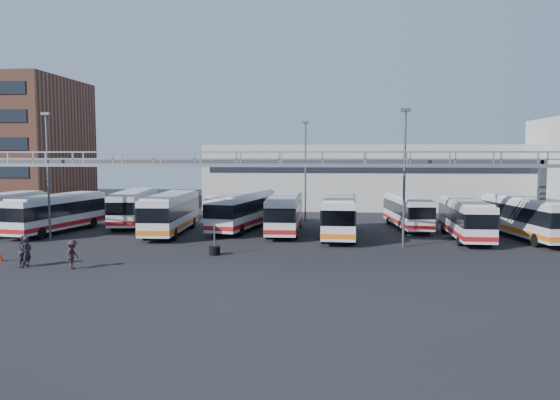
# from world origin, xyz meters

# --- Properties ---
(ground) EXTENTS (140.00, 140.00, 0.00)m
(ground) POSITION_xyz_m (0.00, 0.00, 0.00)
(ground) COLOR black
(ground) RESTS_ON ground
(gantry) EXTENTS (51.40, 5.15, 7.10)m
(gantry) POSITION_xyz_m (0.00, 5.87, 5.51)
(gantry) COLOR gray
(gantry) RESTS_ON ground
(apartment_building) EXTENTS (18.00, 15.00, 16.00)m
(apartment_building) POSITION_xyz_m (-34.00, 30.00, 8.00)
(apartment_building) COLOR brown
(apartment_building) RESTS_ON ground
(warehouse) EXTENTS (42.00, 14.00, 8.00)m
(warehouse) POSITION_xyz_m (12.00, 38.00, 4.00)
(warehouse) COLOR #9E9E99
(warehouse) RESTS_ON ground
(light_pole_left) EXTENTS (0.70, 0.35, 10.21)m
(light_pole_left) POSITION_xyz_m (-16.00, 8.00, 5.73)
(light_pole_left) COLOR #4C4F54
(light_pole_left) RESTS_ON ground
(light_pole_mid) EXTENTS (0.70, 0.35, 10.21)m
(light_pole_mid) POSITION_xyz_m (12.00, 7.00, 5.73)
(light_pole_mid) COLOR #4C4F54
(light_pole_mid) RESTS_ON ground
(light_pole_back) EXTENTS (0.70, 0.35, 10.21)m
(light_pole_back) POSITION_xyz_m (4.00, 22.00, 5.73)
(light_pole_back) COLOR #4C4F54
(light_pole_back) RESTS_ON ground
(bus_1) EXTENTS (4.48, 11.31, 3.35)m
(bus_1) POSITION_xyz_m (-17.28, 11.63, 1.85)
(bus_1) COLOR silver
(bus_1) RESTS_ON ground
(bus_2) EXTENTS (4.08, 11.28, 3.35)m
(bus_2) POSITION_xyz_m (-12.45, 17.28, 1.85)
(bus_2) COLOR silver
(bus_2) RESTS_ON ground
(bus_3) EXTENTS (3.17, 11.54, 3.47)m
(bus_3) POSITION_xyz_m (-7.18, 12.01, 1.92)
(bus_3) COLOR silver
(bus_3) RESTS_ON ground
(bus_4) EXTENTS (4.77, 11.71, 3.47)m
(bus_4) POSITION_xyz_m (-1.38, 14.91, 1.92)
(bus_4) COLOR silver
(bus_4) RESTS_ON ground
(bus_5) EXTENTS (2.69, 11.09, 3.36)m
(bus_5) POSITION_xyz_m (2.61, 13.38, 1.86)
(bus_5) COLOR silver
(bus_5) RESTS_ON ground
(bus_6) EXTENTS (2.99, 11.47, 3.46)m
(bus_6) POSITION_xyz_m (7.34, 11.67, 1.91)
(bus_6) COLOR silver
(bus_6) RESTS_ON ground
(bus_7) EXTENTS (3.41, 10.33, 3.08)m
(bus_7) POSITION_xyz_m (13.66, 17.24, 1.70)
(bus_7) COLOR silver
(bus_7) RESTS_ON ground
(bus_8) EXTENTS (2.72, 10.71, 3.24)m
(bus_8) POSITION_xyz_m (17.48, 11.30, 1.79)
(bus_8) COLOR silver
(bus_8) RESTS_ON ground
(bus_9) EXTENTS (4.39, 11.62, 3.45)m
(bus_9) POSITION_xyz_m (22.40, 11.64, 1.91)
(bus_9) COLOR silver
(bus_9) RESTS_ON ground
(pedestrian_a) EXTENTS (0.49, 0.71, 1.90)m
(pedestrian_a) POSITION_xyz_m (-11.85, -2.45, 0.95)
(pedestrian_a) COLOR black
(pedestrian_a) RESTS_ON ground
(pedestrian_b) EXTENTS (0.75, 0.96, 1.94)m
(pedestrian_b) POSITION_xyz_m (-12.07, -2.31, 0.97)
(pedestrian_b) COLOR #2B2432
(pedestrian_b) RESTS_ON ground
(pedestrian_c) EXTENTS (0.68, 1.16, 1.77)m
(pedestrian_c) POSITION_xyz_m (-8.82, -2.75, 0.88)
(pedestrian_c) COLOR #2C1D1F
(pedestrian_c) RESTS_ON ground
(cone_left) EXTENTS (0.56, 0.56, 0.70)m
(cone_left) POSITION_xyz_m (-14.63, -0.92, 0.35)
(cone_left) COLOR #F73B0D
(cone_left) RESTS_ON ground
(tire_stack) EXTENTS (0.75, 0.75, 2.15)m
(tire_stack) POSITION_xyz_m (-1.29, 2.57, 0.36)
(tire_stack) COLOR black
(tire_stack) RESTS_ON ground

